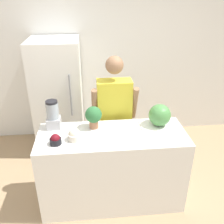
% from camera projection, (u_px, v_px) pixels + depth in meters
% --- Properties ---
extents(ground_plane, '(14.00, 14.00, 0.00)m').
position_uv_depth(ground_plane, '(115.00, 218.00, 2.82)').
color(ground_plane, tan).
extents(wall_back, '(8.00, 0.06, 2.60)m').
position_uv_depth(wall_back, '(102.00, 59.00, 3.97)').
color(wall_back, white).
rests_on(wall_back, ground_plane).
extents(counter_island, '(1.61, 0.62, 0.92)m').
position_uv_depth(counter_island, '(112.00, 168.00, 2.89)').
color(counter_island, white).
rests_on(counter_island, ground_plane).
extents(refrigerator, '(0.70, 0.74, 1.70)m').
position_uv_depth(refrigerator, '(59.00, 97.00, 3.75)').
color(refrigerator, white).
rests_on(refrigerator, ground_plane).
extents(person, '(0.56, 0.26, 1.64)m').
position_uv_depth(person, '(114.00, 118.00, 3.18)').
color(person, '#4C608C').
rests_on(person, ground_plane).
extents(cutting_board, '(0.41, 0.24, 0.01)m').
position_uv_depth(cutting_board, '(158.00, 125.00, 2.84)').
color(cutting_board, white).
rests_on(cutting_board, counter_island).
extents(watermelon, '(0.25, 0.25, 0.25)m').
position_uv_depth(watermelon, '(160.00, 115.00, 2.78)').
color(watermelon, '#4C8C47').
rests_on(watermelon, cutting_board).
extents(bowl_cherries, '(0.12, 0.12, 0.11)m').
position_uv_depth(bowl_cherries, '(55.00, 140.00, 2.49)').
color(bowl_cherries, black).
rests_on(bowl_cherries, counter_island).
extents(bowl_cream, '(0.14, 0.14, 0.13)m').
position_uv_depth(bowl_cream, '(75.00, 135.00, 2.56)').
color(bowl_cream, beige).
rests_on(bowl_cream, counter_island).
extents(blender, '(0.15, 0.15, 0.33)m').
position_uv_depth(blender, '(53.00, 115.00, 2.74)').
color(blender, '#B7B7BC').
rests_on(blender, counter_island).
extents(potted_plant, '(0.18, 0.18, 0.26)m').
position_uv_depth(potted_plant, '(94.00, 116.00, 2.74)').
color(potted_plant, '#996647').
rests_on(potted_plant, counter_island).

